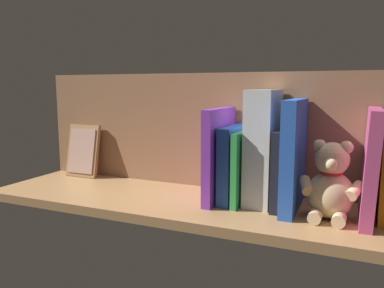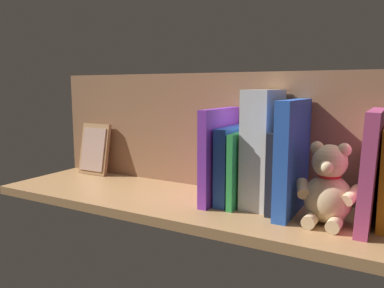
{
  "view_description": "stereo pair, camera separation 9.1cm",
  "coord_description": "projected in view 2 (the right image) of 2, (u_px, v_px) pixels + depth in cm",
  "views": [
    {
      "loc": [
        -35.89,
        82.48,
        27.03
      ],
      "look_at": [
        0.0,
        0.0,
        13.63
      ],
      "focal_mm": 35.6,
      "sensor_mm": 36.0,
      "label": 1
    },
    {
      "loc": [
        -44.02,
        78.44,
        27.03
      ],
      "look_at": [
        0.0,
        0.0,
        13.63
      ],
      "focal_mm": 35.6,
      "sensor_mm": 36.0,
      "label": 2
    }
  ],
  "objects": [
    {
      "name": "book_2",
      "position": [
        371.0,
        168.0,
        0.74
      ],
      "size": [
        3.2,
        19.83,
        22.91
      ],
      "primitive_type": "cube",
      "rotation": [
        0.0,
        -0.03,
        0.0
      ],
      "color": "#B23F72",
      "rests_on": "ground_plane"
    },
    {
      "name": "book_3",
      "position": [
        293.0,
        157.0,
        0.82
      ],
      "size": [
        3.0,
        18.94,
        24.5
      ],
      "primitive_type": "cube",
      "color": "blue",
      "rests_on": "ground_plane"
    },
    {
      "name": "book_6",
      "position": [
        233.0,
        164.0,
        0.9
      ],
      "size": [
        2.95,
        16.09,
        17.96
      ],
      "primitive_type": "cube",
      "color": "blue",
      "rests_on": "ground_plane"
    },
    {
      "name": "teddy_bear",
      "position": [
        328.0,
        188.0,
        0.75
      ],
      "size": [
        13.33,
        10.66,
        16.43
      ],
      "rotation": [
        0.0,
        0.0,
        -0.04
      ],
      "color": "#D1B284",
      "rests_on": "ground_plane"
    },
    {
      "name": "book_4",
      "position": [
        281.0,
        169.0,
        0.85
      ],
      "size": [
        1.8,
        16.04,
        17.73
      ],
      "primitive_type": "cube",
      "color": "black",
      "rests_on": "ground_plane"
    },
    {
      "name": "dictionary_thick_white",
      "position": [
        263.0,
        148.0,
        0.87
      ],
      "size": [
        6.02,
        14.49,
        26.52
      ],
      "primitive_type": "cube",
      "color": "silver",
      "rests_on": "ground_plane"
    },
    {
      "name": "picture_frame_leaning",
      "position": [
        94.0,
        149.0,
        1.19
      ],
      "size": [
        10.7,
        4.44,
        15.91
      ],
      "color": "#A87A4C",
      "rests_on": "ground_plane"
    },
    {
      "name": "book_7",
      "position": [
        219.0,
        155.0,
        0.91
      ],
      "size": [
        2.22,
        18.25,
        22.18
      ],
      "primitive_type": "cube",
      "color": "purple",
      "rests_on": "ground_plane"
    },
    {
      "name": "shelf_back_panel",
      "position": [
        216.0,
        131.0,
        1.02
      ],
      "size": [
        104.89,
        1.5,
        30.84
      ],
      "primitive_type": "cube",
      "color": "#936645",
      "rests_on": "ground_plane"
    },
    {
      "name": "book_5",
      "position": [
        243.0,
        167.0,
        0.89
      ],
      "size": [
        1.44,
        16.7,
        17.04
      ],
      "primitive_type": "cube",
      "rotation": [
        0.0,
        -0.0,
        0.0
      ],
      "color": "green",
      "rests_on": "ground_plane"
    },
    {
      "name": "ground_plane",
      "position": [
        192.0,
        203.0,
        0.93
      ],
      "size": [
        104.89,
        30.5,
        2.2
      ],
      "primitive_type": "cube",
      "color": "#A87A4C"
    }
  ]
}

